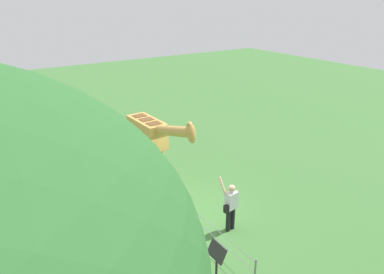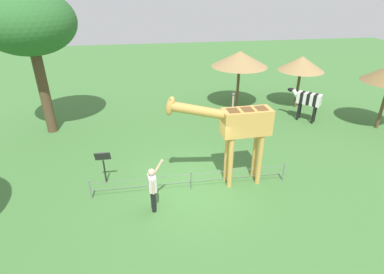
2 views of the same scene
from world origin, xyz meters
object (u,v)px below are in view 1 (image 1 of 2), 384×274
object	(u,v)px
ostrich	(38,184)
info_sign	(217,258)
giraffe	(151,138)
visitor	(231,205)
shade_hut_far	(2,86)

from	to	relation	value
ostrich	info_sign	world-z (taller)	ostrich
ostrich	info_sign	xyz separation A→B (m)	(5.77, 2.90, -0.23)
info_sign	ostrich	bearing A→B (deg)	-153.34
giraffe	visitor	size ratio (longest dim) A/B	2.08
info_sign	giraffe	bearing A→B (deg)	171.15
giraffe	shade_hut_far	bearing A→B (deg)	-157.94
shade_hut_far	info_sign	xyz separation A→B (m)	(13.36, 2.76, -1.91)
giraffe	visitor	bearing A→B (deg)	19.47
ostrich	shade_hut_far	size ratio (longest dim) A/B	0.68
visitor	shade_hut_far	xyz separation A→B (m)	(-11.67, -4.57, 1.95)
ostrich	info_sign	distance (m)	6.46
giraffe	shade_hut_far	xyz separation A→B (m)	(-8.62, -3.49, 0.54)
visitor	shade_hut_far	bearing A→B (deg)	-158.61
giraffe	shade_hut_far	distance (m)	9.32
visitor	info_sign	bearing A→B (deg)	-46.89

